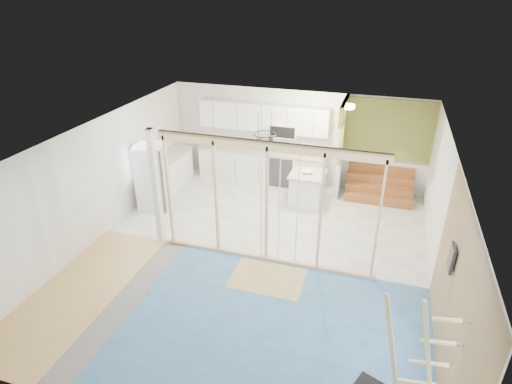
% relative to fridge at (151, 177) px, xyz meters
% --- Properties ---
extents(room, '(7.01, 8.01, 2.61)m').
position_rel_fridge_xyz_m(room, '(3.08, -1.41, 0.48)').
color(room, slate).
rests_on(room, ground).
extents(floor_overlays, '(7.00, 8.00, 0.03)m').
position_rel_fridge_xyz_m(floor_overlays, '(3.15, -1.35, -0.81)').
color(floor_overlays, silver).
rests_on(floor_overlays, room).
extents(stud_frame, '(4.66, 0.14, 2.60)m').
position_rel_fridge_xyz_m(stud_frame, '(2.84, -1.41, 0.77)').
color(stud_frame, '#DFC988').
rests_on(stud_frame, room).
extents(base_cabinets, '(4.45, 2.24, 0.93)m').
position_rel_fridge_xyz_m(base_cabinets, '(1.47, 1.95, -0.35)').
color(base_cabinets, white).
rests_on(base_cabinets, room).
extents(upper_cabinets, '(3.60, 0.41, 0.85)m').
position_rel_fridge_xyz_m(upper_cabinets, '(2.24, 2.41, 1.00)').
color(upper_cabinets, white).
rests_on(upper_cabinets, room).
extents(green_partition, '(2.25, 1.51, 2.60)m').
position_rel_fridge_xyz_m(green_partition, '(5.13, 2.25, 0.12)').
color(green_partition, olive).
rests_on(green_partition, room).
extents(pot_rack, '(0.52, 0.52, 0.72)m').
position_rel_fridge_xyz_m(pot_rack, '(2.78, 0.48, 1.18)').
color(pot_rack, black).
rests_on(pot_rack, room).
extents(sheathing_panel, '(0.02, 4.00, 2.60)m').
position_rel_fridge_xyz_m(sheathing_panel, '(6.56, -3.41, 0.48)').
color(sheathing_panel, tan).
rests_on(sheathing_panel, room).
extents(electrical_panel, '(0.04, 0.30, 0.40)m').
position_rel_fridge_xyz_m(electrical_panel, '(6.51, -2.81, 0.83)').
color(electrical_panel, '#36353A').
rests_on(electrical_panel, room).
extents(ceiling_light, '(0.32, 0.32, 0.08)m').
position_rel_fridge_xyz_m(ceiling_light, '(4.48, 1.59, 1.72)').
color(ceiling_light, '#FFEABF').
rests_on(ceiling_light, room).
extents(fridge, '(0.95, 0.92, 1.64)m').
position_rel_fridge_xyz_m(fridge, '(0.00, 0.00, 0.00)').
color(fridge, silver).
rests_on(fridge, room).
extents(island, '(0.88, 0.88, 0.85)m').
position_rel_fridge_xyz_m(island, '(3.68, 1.29, -0.40)').
color(island, white).
rests_on(island, room).
extents(bowl, '(0.31, 0.31, 0.07)m').
position_rel_fridge_xyz_m(bowl, '(3.66, 1.33, 0.06)').
color(bowl, white).
rests_on(bowl, island).
extents(soap_bottle_a, '(0.12, 0.12, 0.30)m').
position_rel_fridge_xyz_m(soap_bottle_a, '(0.58, 2.19, 0.26)').
color(soap_bottle_a, silver).
rests_on(soap_bottle_a, base_cabinets).
extents(soap_bottle_b, '(0.11, 0.11, 0.20)m').
position_rel_fridge_xyz_m(soap_bottle_b, '(3.65, 2.38, 0.21)').
color(soap_bottle_b, white).
rests_on(soap_bottle_b, base_cabinets).
extents(ladder, '(1.03, 0.07, 1.91)m').
position_rel_fridge_xyz_m(ladder, '(6.10, -4.23, 0.16)').
color(ladder, '#CBBE7C').
rests_on(ladder, room).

